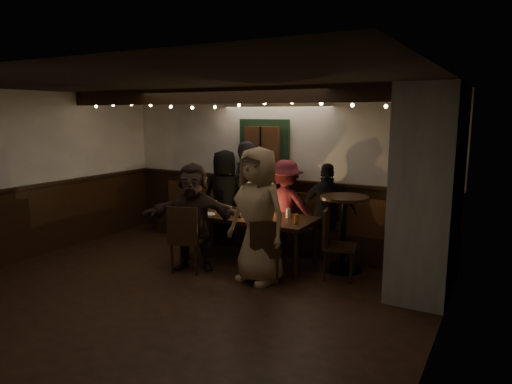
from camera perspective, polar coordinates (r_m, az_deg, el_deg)
The scene contains 13 objects.
room at distance 6.47m, azimuth 6.55°, elevation -0.74°, with size 6.02×5.01×2.62m.
dining_table at distance 6.95m, azimuth -0.84°, elevation -3.42°, with size 2.02×0.87×0.87m.
chair_near_left at distance 6.54m, azimuth -8.81°, elevation -5.37°, with size 0.55×0.55×0.98m.
chair_near_right at distance 6.07m, azimuth 1.25°, elevation -6.99°, with size 0.51×0.51×0.88m.
chair_end at distance 6.38m, azimuth 9.65°, elevation -5.87°, with size 0.52×0.52×0.96m.
high_top at distance 6.67m, azimuth 10.91°, elevation -3.90°, with size 0.68×0.68×1.09m.
person_a at distance 7.98m, azimuth -3.93°, elevation -0.56°, with size 0.80×0.52×1.63m, color black.
person_b at distance 7.74m, azimuth -0.97°, elevation -0.25°, with size 0.65×0.43×1.80m, color black.
person_c at distance 7.56m, azimuth 0.84°, elevation -1.06°, with size 0.80×0.62×1.65m, color beige.
person_d at distance 7.35m, azimuth 3.73°, elevation -1.89°, with size 0.98×0.57×1.52m, color #4E161E.
person_e at distance 7.19m, azimuth 8.91°, elevation -2.37°, with size 0.88×0.36×1.49m, color black.
person_f at distance 6.65m, azimuth -7.86°, elevation -3.08°, with size 1.44×0.46×1.56m, color black.
person_g at distance 6.06m, azimuth 0.27°, elevation -2.96°, with size 0.89×0.58×1.82m, color #8E704E.
Camera 1 is at (3.53, -4.44, 2.26)m, focal length 32.00 mm.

